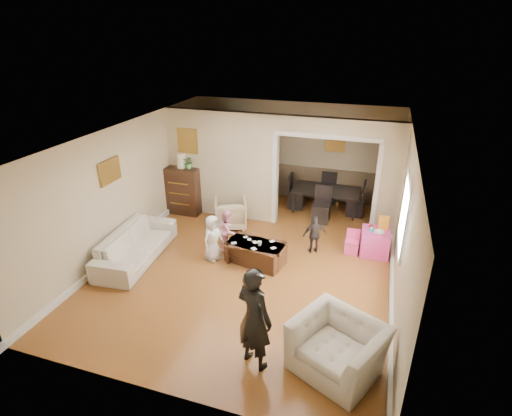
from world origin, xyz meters
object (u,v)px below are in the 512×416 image
(armchair_front, at_px, (337,347))
(dining_table, at_px, (325,200))
(sofa, at_px, (136,245))
(child_kneel_b, at_px, (228,230))
(adult_person, at_px, (254,318))
(child_toddler, at_px, (315,234))
(armchair_back, at_px, (231,213))
(coffee_table, at_px, (255,253))
(child_kneel_a, at_px, (213,238))
(table_lamp, at_px, (181,160))
(play_table, at_px, (375,242))
(coffee_cup, at_px, (260,244))
(dresser, at_px, (184,190))
(cyan_cup, at_px, (372,229))

(armchair_front, relative_size, dining_table, 0.69)
(sofa, bearing_deg, child_kneel_b, -66.11)
(sofa, xyz_separation_m, adult_person, (3.15, -1.92, 0.47))
(child_toddler, bearing_deg, armchair_back, -42.37)
(coffee_table, height_order, child_kneel_a, child_kneel_a)
(coffee_table, bearing_deg, table_lamp, 144.75)
(play_table, distance_m, adult_person, 3.91)
(coffee_table, height_order, dining_table, dining_table)
(table_lamp, bearing_deg, child_toddler, -15.70)
(coffee_cup, xyz_separation_m, adult_person, (0.70, -2.47, 0.32))
(coffee_cup, xyz_separation_m, child_toddler, (0.95, 0.80, -0.05))
(dining_table, xyz_separation_m, child_kneel_a, (-1.80, -3.03, 0.19))
(dining_table, bearing_deg, play_table, -53.60)
(dresser, relative_size, child_toddler, 1.43)
(table_lamp, distance_m, child_kneel_a, 2.63)
(armchair_back, bearing_deg, table_lamp, -38.43)
(table_lamp, distance_m, coffee_table, 3.22)
(armchair_front, bearing_deg, child_kneel_b, 160.99)
(armchair_back, bearing_deg, child_kneel_b, 85.85)
(adult_person, relative_size, child_kneel_b, 1.72)
(armchair_back, height_order, cyan_cup, armchair_back)
(table_lamp, bearing_deg, child_kneel_b, -39.27)
(dining_table, bearing_deg, child_kneel_b, -122.07)
(armchair_back, bearing_deg, coffee_cup, 107.15)
(armchair_back, distance_m, coffee_table, 1.69)
(dresser, height_order, adult_person, adult_person)
(coffee_cup, distance_m, adult_person, 2.59)
(coffee_cup, xyz_separation_m, cyan_cup, (2.06, 1.07, 0.11))
(dresser, xyz_separation_m, cyan_cup, (4.61, -0.72, -0.02))
(coffee_table, relative_size, child_kneel_a, 1.18)
(dining_table, height_order, child_toddler, child_toddler)
(dresser, xyz_separation_m, child_kneel_b, (1.76, -1.44, -0.14))
(sofa, height_order, dresser, dresser)
(armchair_back, bearing_deg, play_table, 153.04)
(armchair_back, relative_size, child_kneel_b, 0.81)
(child_toddler, bearing_deg, dining_table, -114.18)
(adult_person, bearing_deg, child_toddler, -70.64)
(dresser, xyz_separation_m, coffee_cup, (2.56, -1.79, -0.13))
(table_lamp, xyz_separation_m, child_kneel_b, (1.76, -1.44, -0.92))
(play_table, height_order, cyan_cup, cyan_cup)
(table_lamp, xyz_separation_m, adult_person, (3.25, -4.26, -0.59))
(coffee_cup, bearing_deg, coffee_table, 153.43)
(coffee_table, bearing_deg, child_kneel_b, 156.80)
(armchair_front, relative_size, play_table, 2.03)
(coffee_cup, relative_size, cyan_cup, 1.15)
(sofa, relative_size, child_kneel_b, 2.35)
(armchair_back, relative_size, dining_table, 0.45)
(cyan_cup, bearing_deg, table_lamp, 171.16)
(armchair_back, xyz_separation_m, cyan_cup, (3.20, -0.31, 0.24))
(dining_table, distance_m, child_kneel_b, 3.07)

